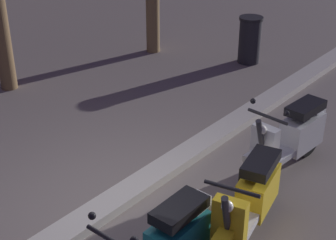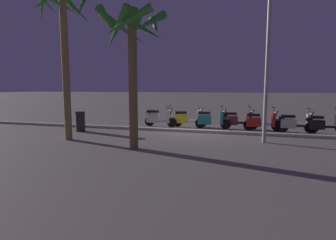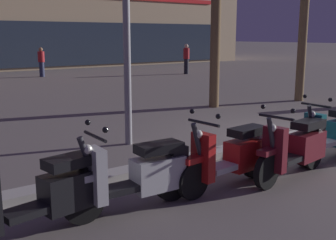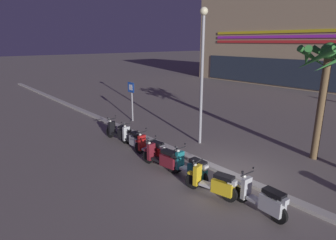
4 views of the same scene
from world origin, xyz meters
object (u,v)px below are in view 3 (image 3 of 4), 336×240
Objects in this scene: pedestrian_by_palm_tree at (186,58)px; pedestrian_strolling_near_curb at (41,61)px; scooter_red_gap_after_mid at (233,156)px; scooter_maroon_tail_end at (297,148)px; scooter_silver_last_in_row at (140,175)px; scooter_black_far_back at (47,194)px; scooter_teal_second_in_line at (335,133)px.

pedestrian_strolling_near_curb is at bearing 156.28° from pedestrian_by_palm_tree.
scooter_red_gap_after_mid and scooter_maroon_tail_end have the same top height.
pedestrian_by_palm_tree reaches higher than pedestrian_strolling_near_curb.
scooter_red_gap_after_mid is (1.55, -0.09, 0.00)m from scooter_silver_last_in_row.
scooter_black_far_back is 19.60m from pedestrian_by_palm_tree.
scooter_black_far_back is at bearing 177.93° from scooter_silver_last_in_row.
scooter_black_far_back is at bearing 177.85° from scooter_teal_second_in_line.
scooter_silver_last_in_row is 18.85m from pedestrian_by_palm_tree.
scooter_maroon_tail_end is at bearing -122.85° from pedestrian_by_palm_tree.
scooter_teal_second_in_line is (1.33, 0.21, 0.01)m from scooter_maroon_tail_end.
scooter_maroon_tail_end and scooter_teal_second_in_line have the same top height.
pedestrian_strolling_near_curb is at bearing 79.03° from scooter_red_gap_after_mid.
scooter_maroon_tail_end is at bearing -97.38° from pedestrian_strolling_near_curb.
scooter_black_far_back and scooter_teal_second_in_line have the same top height.
scooter_black_far_back is at bearing 177.32° from scooter_red_gap_after_mid.
scooter_black_far_back is 3.84m from scooter_maroon_tail_end.
scooter_black_far_back and scooter_maroon_tail_end have the same top height.
scooter_maroon_tail_end is 17.57m from pedestrian_by_palm_tree.
scooter_black_far_back is at bearing -109.32° from pedestrian_strolling_near_curb.
scooter_teal_second_in_line is at bearing -93.21° from pedestrian_strolling_near_curb.
scooter_red_gap_after_mid is at bearing 178.44° from scooter_teal_second_in_line.
scooter_red_gap_after_mid is at bearing -2.68° from scooter_black_far_back.
pedestrian_by_palm_tree is at bearing 57.15° from scooter_maroon_tail_end.
scooter_teal_second_in_line is at bearing -119.41° from pedestrian_by_palm_tree.
scooter_red_gap_after_mid and scooter_teal_second_in_line have the same top height.
pedestrian_by_palm_tree reaches higher than scooter_black_far_back.
scooter_maroon_tail_end is (3.82, -0.41, 0.01)m from scooter_black_far_back.
pedestrian_by_palm_tree is at bearing 60.59° from scooter_teal_second_in_line.
pedestrian_strolling_near_curb is at bearing 86.79° from scooter_teal_second_in_line.
pedestrian_strolling_near_curb is at bearing 82.62° from scooter_maroon_tail_end.
scooter_red_gap_after_mid is 0.99× the size of scooter_maroon_tail_end.
scooter_red_gap_after_mid is 17.96m from pedestrian_by_palm_tree.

